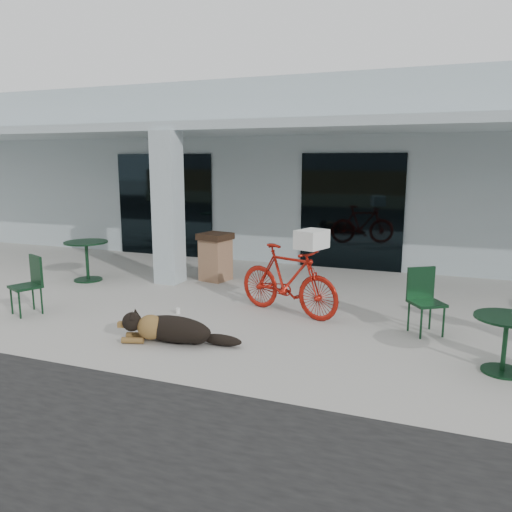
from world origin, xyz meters
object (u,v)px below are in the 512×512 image
at_px(dog, 174,328).
at_px(cafe_table_far, 505,345).
at_px(cafe_chair_far_a, 427,302).
at_px(cafe_chair_near, 25,286).
at_px(bicycle, 288,280).
at_px(trash_receptacle, 216,257).
at_px(cafe_table_near, 87,261).

relative_size(dog, cafe_table_far, 1.75).
relative_size(dog, cafe_chair_far_a, 1.35).
bearing_deg(dog, cafe_table_far, -9.84).
bearing_deg(cafe_chair_near, bicycle, 44.82).
relative_size(bicycle, trash_receptacle, 1.91).
height_order(cafe_table_near, trash_receptacle, trash_receptacle).
height_order(bicycle, dog, bicycle).
distance_m(dog, trash_receptacle, 3.78).
height_order(cafe_chair_near, trash_receptacle, trash_receptacle).
distance_m(cafe_chair_near, cafe_table_far, 7.22).
xyz_separation_m(cafe_table_near, trash_receptacle, (2.55, 1.00, 0.08)).
bearing_deg(trash_receptacle, dog, -73.71).
distance_m(bicycle, cafe_table_far, 3.41).
bearing_deg(dog, trash_receptacle, 89.43).
xyz_separation_m(cafe_table_far, cafe_chair_far_a, (-0.94, 1.11, 0.14)).
relative_size(dog, cafe_table_near, 1.46).
distance_m(bicycle, trash_receptacle, 2.79).
height_order(cafe_chair_near, cafe_table_far, cafe_chair_near).
xyz_separation_m(cafe_chair_far_a, trash_receptacle, (-4.36, 1.99, 0.02)).
bearing_deg(bicycle, cafe_chair_far_a, -77.00).
relative_size(cafe_table_near, cafe_chair_far_a, 0.93).
xyz_separation_m(cafe_table_near, cafe_chair_far_a, (6.91, -0.99, 0.06)).
relative_size(dog, trash_receptacle, 1.30).
height_order(bicycle, cafe_table_far, bicycle).
relative_size(cafe_table_far, cafe_chair_far_a, 0.77).
height_order(dog, cafe_chair_far_a, cafe_chair_far_a).
bearing_deg(cafe_chair_near, trash_receptacle, 83.95).
height_order(cafe_table_near, cafe_chair_near, cafe_chair_near).
distance_m(cafe_chair_far_a, trash_receptacle, 4.79).
height_order(cafe_chair_near, cafe_chair_far_a, cafe_chair_far_a).
xyz_separation_m(bicycle, cafe_chair_far_a, (2.20, -0.22, -0.09)).
bearing_deg(dog, cafe_chair_near, 157.35).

